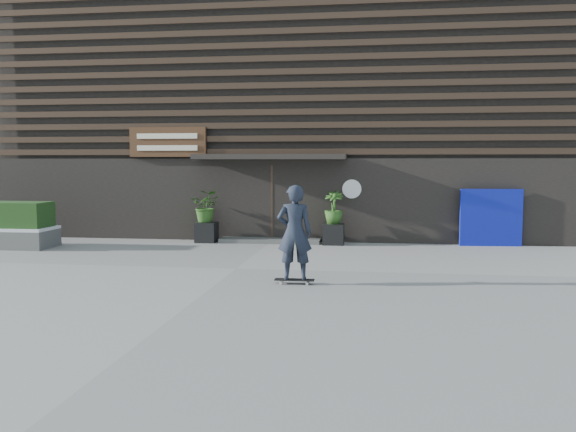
# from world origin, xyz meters

# --- Properties ---
(ground) EXTENTS (80.00, 80.00, 0.00)m
(ground) POSITION_xyz_m (0.00, 0.00, 0.00)
(ground) COLOR gray
(ground) RESTS_ON ground
(entrance_step) EXTENTS (3.00, 0.80, 0.12)m
(entrance_step) POSITION_xyz_m (0.00, 4.60, 0.06)
(entrance_step) COLOR #4B4B48
(entrance_step) RESTS_ON ground
(planter_pot_left) EXTENTS (0.60, 0.60, 0.60)m
(planter_pot_left) POSITION_xyz_m (-1.90, 4.40, 0.30)
(planter_pot_left) COLOR black
(planter_pot_left) RESTS_ON ground
(bamboo_left) EXTENTS (0.86, 0.75, 0.96)m
(bamboo_left) POSITION_xyz_m (-1.90, 4.40, 1.08)
(bamboo_left) COLOR #2D591E
(bamboo_left) RESTS_ON planter_pot_left
(planter_pot_right) EXTENTS (0.60, 0.60, 0.60)m
(planter_pot_right) POSITION_xyz_m (1.90, 4.40, 0.30)
(planter_pot_right) COLOR black
(planter_pot_right) RESTS_ON ground
(bamboo_right) EXTENTS (0.54, 0.54, 0.96)m
(bamboo_right) POSITION_xyz_m (1.90, 4.40, 1.08)
(bamboo_right) COLOR #2D591E
(bamboo_right) RESTS_ON planter_pot_right
(blue_tarp) EXTENTS (1.74, 0.25, 1.63)m
(blue_tarp) POSITION_xyz_m (6.36, 4.70, 0.81)
(blue_tarp) COLOR #0C14A2
(blue_tarp) RESTS_ON ground
(building) EXTENTS (18.00, 11.00, 8.00)m
(building) POSITION_xyz_m (-0.00, 9.96, 3.99)
(building) COLOR black
(building) RESTS_ON ground
(skateboarder) EXTENTS (0.78, 0.53, 1.95)m
(skateboarder) POSITION_xyz_m (1.53, -1.56, 1.02)
(skateboarder) COLOR black
(skateboarder) RESTS_ON ground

